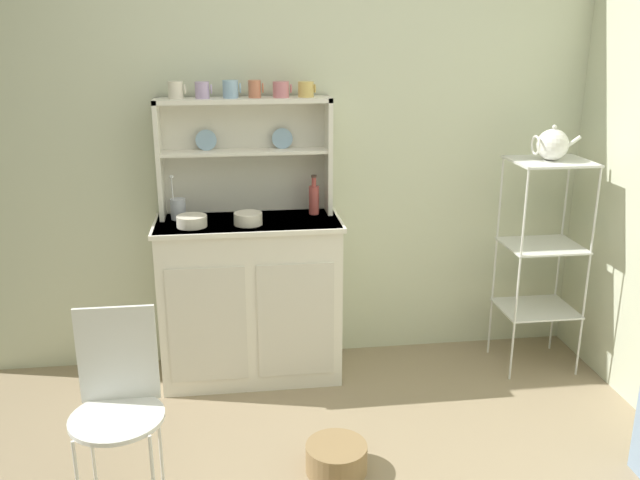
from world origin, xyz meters
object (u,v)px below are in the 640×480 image
at_px(floor_basket, 336,458).
at_px(hutch_cabinet, 250,298).
at_px(porcelain_teapot, 552,145).
at_px(bakers_rack, 543,239).
at_px(hutch_shelf_unit, 245,146).
at_px(wire_chair, 118,395).
at_px(cup_cream_0, 176,90).
at_px(jam_bottle, 314,199).
at_px(bowl_mixing_large, 192,221).
at_px(utensil_jar, 178,208).

bearing_deg(floor_basket, hutch_cabinet, 109.57).
distance_m(hutch_cabinet, porcelain_teapot, 1.80).
bearing_deg(floor_basket, bakers_rack, 33.39).
bearing_deg(floor_basket, hutch_shelf_unit, 106.85).
distance_m(wire_chair, cup_cream_0, 1.59).
distance_m(floor_basket, porcelain_teapot, 1.95).
distance_m(hutch_cabinet, wire_chair, 1.19).
relative_size(wire_chair, jam_bottle, 3.96).
height_order(hutch_cabinet, floor_basket, hutch_cabinet).
xyz_separation_m(hutch_cabinet, porcelain_teapot, (1.60, -0.09, 0.82)).
distance_m(hutch_shelf_unit, bowl_mixing_large, 0.50).
height_order(bowl_mixing_large, porcelain_teapot, porcelain_teapot).
bearing_deg(floor_basket, cup_cream_0, 122.41).
xyz_separation_m(floor_basket, porcelain_teapot, (1.27, 0.84, 1.21)).
height_order(hutch_shelf_unit, bowl_mixing_large, hutch_shelf_unit).
bearing_deg(floor_basket, jam_bottle, 88.29).
xyz_separation_m(hutch_shelf_unit, jam_bottle, (0.36, -0.08, -0.28)).
relative_size(floor_basket, utensil_jar, 1.14).
height_order(wire_chair, cup_cream_0, cup_cream_0).
relative_size(hutch_cabinet, floor_basket, 3.61).
relative_size(hutch_shelf_unit, bakers_rack, 0.76).
bearing_deg(cup_cream_0, utensil_jar, -118.60).
bearing_deg(bowl_mixing_large, hutch_shelf_unit, 39.50).
xyz_separation_m(hutch_cabinet, cup_cream_0, (-0.34, 0.12, 1.10)).
relative_size(hutch_shelf_unit, jam_bottle, 4.26).
bearing_deg(cup_cream_0, hutch_shelf_unit, 6.69).
bearing_deg(bowl_mixing_large, bakers_rack, -0.53).
bearing_deg(hutch_shelf_unit, floor_basket, -73.15).
height_order(wire_chair, bowl_mixing_large, bowl_mixing_large).
bearing_deg(floor_basket, utensil_jar, 124.49).
relative_size(hutch_shelf_unit, cup_cream_0, 10.25).
distance_m(hutch_shelf_unit, floor_basket, 1.66).
bearing_deg(jam_bottle, floor_basket, -91.71).
xyz_separation_m(hutch_cabinet, floor_basket, (0.33, -0.93, -0.40)).
relative_size(bakers_rack, cup_cream_0, 13.40).
xyz_separation_m(wire_chair, jam_bottle, (0.91, 1.15, 0.46)).
relative_size(floor_basket, jam_bottle, 1.27).
height_order(floor_basket, utensil_jar, utensil_jar).
bearing_deg(wire_chair, porcelain_teapot, 11.43).
xyz_separation_m(hutch_cabinet, jam_bottle, (0.36, 0.09, 0.52)).
height_order(jam_bottle, porcelain_teapot, porcelain_teapot).
bearing_deg(jam_bottle, porcelain_teapot, -8.11).
bearing_deg(porcelain_teapot, bowl_mixing_large, 179.47).
bearing_deg(hutch_cabinet, bakers_rack, -3.24).
xyz_separation_m(jam_bottle, utensil_jar, (-0.72, -0.01, -0.03)).
height_order(wire_chair, utensil_jar, utensil_jar).
bearing_deg(wire_chair, bowl_mixing_large, 62.41).
xyz_separation_m(hutch_cabinet, bakers_rack, (1.61, -0.09, 0.29)).
height_order(hutch_shelf_unit, jam_bottle, hutch_shelf_unit).
height_order(wire_chair, jam_bottle, jam_bottle).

